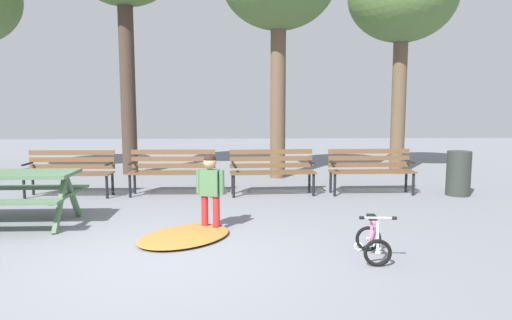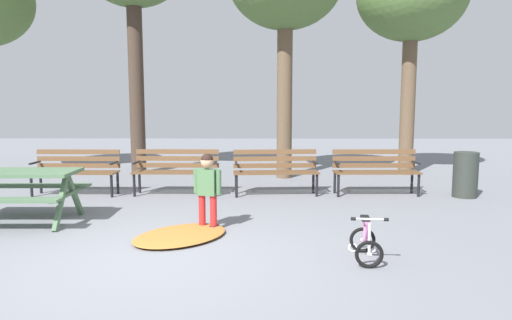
{
  "view_description": "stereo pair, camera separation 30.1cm",
  "coord_description": "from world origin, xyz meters",
  "px_view_note": "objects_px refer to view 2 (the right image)",
  "views": [
    {
      "loc": [
        0.93,
        -4.92,
        1.72
      ],
      "look_at": [
        1.16,
        2.23,
        0.85
      ],
      "focal_mm": 32.35,
      "sensor_mm": 36.0,
      "label": 1
    },
    {
      "loc": [
        1.23,
        -4.92,
        1.72
      ],
      "look_at": [
        1.16,
        2.23,
        0.85
      ],
      "focal_mm": 32.35,
      "sensor_mm": 36.0,
      "label": 2
    }
  ],
  "objects_px": {
    "park_bench_right": "(276,168)",
    "child_standing": "(207,185)",
    "picnic_table": "(13,183)",
    "park_bench_left": "(176,168)",
    "park_bench_far_right": "(375,168)",
    "kids_bicycle": "(366,242)",
    "trash_bin": "(465,175)",
    "park_bench_far_left": "(76,168)"
  },
  "relations": [
    {
      "from": "park_bench_right",
      "to": "kids_bicycle",
      "type": "height_order",
      "value": "park_bench_right"
    },
    {
      "from": "kids_bicycle",
      "to": "child_standing",
      "type": "bearing_deg",
      "value": 146.97
    },
    {
      "from": "park_bench_far_left",
      "to": "park_bench_right",
      "type": "distance_m",
      "value": 3.79
    },
    {
      "from": "park_bench_right",
      "to": "child_standing",
      "type": "height_order",
      "value": "child_standing"
    },
    {
      "from": "kids_bicycle",
      "to": "trash_bin",
      "type": "relative_size",
      "value": 0.69
    },
    {
      "from": "picnic_table",
      "to": "park_bench_left",
      "type": "distance_m",
      "value": 2.93
    },
    {
      "from": "park_bench_far_left",
      "to": "park_bench_far_right",
      "type": "distance_m",
      "value": 5.7
    },
    {
      "from": "park_bench_left",
      "to": "trash_bin",
      "type": "relative_size",
      "value": 1.91
    },
    {
      "from": "picnic_table",
      "to": "park_bench_left",
      "type": "bearing_deg",
      "value": 47.6
    },
    {
      "from": "picnic_table",
      "to": "child_standing",
      "type": "xyz_separation_m",
      "value": [
        2.86,
        -0.34,
        0.03
      ]
    },
    {
      "from": "park_bench_far_right",
      "to": "trash_bin",
      "type": "xyz_separation_m",
      "value": [
        1.61,
        -0.24,
        -0.09
      ]
    },
    {
      "from": "park_bench_right",
      "to": "kids_bicycle",
      "type": "distance_m",
      "value": 3.83
    },
    {
      "from": "child_standing",
      "to": "kids_bicycle",
      "type": "height_order",
      "value": "child_standing"
    },
    {
      "from": "child_standing",
      "to": "park_bench_right",
      "type": "bearing_deg",
      "value": 67.85
    },
    {
      "from": "picnic_table",
      "to": "park_bench_far_right",
      "type": "height_order",
      "value": "park_bench_far_right"
    },
    {
      "from": "picnic_table",
      "to": "park_bench_right",
      "type": "xyz_separation_m",
      "value": [
        3.87,
        2.15,
        -0.08
      ]
    },
    {
      "from": "park_bench_far_left",
      "to": "park_bench_far_right",
      "type": "xyz_separation_m",
      "value": [
        5.7,
        0.08,
        0.0
      ]
    },
    {
      "from": "park_bench_left",
      "to": "kids_bicycle",
      "type": "distance_m",
      "value": 4.66
    },
    {
      "from": "park_bench_right",
      "to": "park_bench_left",
      "type": "bearing_deg",
      "value": 179.45
    },
    {
      "from": "park_bench_far_right",
      "to": "trash_bin",
      "type": "distance_m",
      "value": 1.63
    },
    {
      "from": "picnic_table",
      "to": "kids_bicycle",
      "type": "distance_m",
      "value": 5.02
    },
    {
      "from": "child_standing",
      "to": "trash_bin",
      "type": "height_order",
      "value": "child_standing"
    },
    {
      "from": "park_bench_far_right",
      "to": "kids_bicycle",
      "type": "distance_m",
      "value": 3.9
    },
    {
      "from": "picnic_table",
      "to": "child_standing",
      "type": "relative_size",
      "value": 1.73
    },
    {
      "from": "child_standing",
      "to": "kids_bicycle",
      "type": "bearing_deg",
      "value": -33.03
    },
    {
      "from": "park_bench_far_right",
      "to": "kids_bicycle",
      "type": "relative_size",
      "value": 2.76
    },
    {
      "from": "park_bench_right",
      "to": "child_standing",
      "type": "relative_size",
      "value": 1.54
    },
    {
      "from": "park_bench_far_left",
      "to": "kids_bicycle",
      "type": "distance_m",
      "value": 5.95
    },
    {
      "from": "park_bench_far_right",
      "to": "park_bench_right",
      "type": "bearing_deg",
      "value": -178.92
    },
    {
      "from": "park_bench_far_left",
      "to": "park_bench_right",
      "type": "height_order",
      "value": "same"
    },
    {
      "from": "picnic_table",
      "to": "kids_bicycle",
      "type": "height_order",
      "value": "picnic_table"
    },
    {
      "from": "park_bench_right",
      "to": "park_bench_far_right",
      "type": "xyz_separation_m",
      "value": [
        1.9,
        0.04,
        0.0
      ]
    },
    {
      "from": "kids_bicycle",
      "to": "park_bench_far_right",
      "type": "bearing_deg",
      "value": 74.72
    },
    {
      "from": "park_bench_right",
      "to": "park_bench_far_right",
      "type": "height_order",
      "value": "same"
    },
    {
      "from": "park_bench_far_left",
      "to": "park_bench_left",
      "type": "height_order",
      "value": "same"
    },
    {
      "from": "park_bench_far_left",
      "to": "kids_bicycle",
      "type": "height_order",
      "value": "park_bench_far_left"
    },
    {
      "from": "park_bench_left",
      "to": "child_standing",
      "type": "distance_m",
      "value": 2.66
    },
    {
      "from": "park_bench_far_right",
      "to": "trash_bin",
      "type": "relative_size",
      "value": 1.92
    },
    {
      "from": "picnic_table",
      "to": "park_bench_far_left",
      "type": "relative_size",
      "value": 1.14
    },
    {
      "from": "park_bench_far_left",
      "to": "kids_bicycle",
      "type": "xyz_separation_m",
      "value": [
        4.67,
        -3.68,
        -0.31
      ]
    },
    {
      "from": "child_standing",
      "to": "trash_bin",
      "type": "bearing_deg",
      "value": 26.73
    },
    {
      "from": "picnic_table",
      "to": "park_bench_far_right",
      "type": "xyz_separation_m",
      "value": [
        5.77,
        2.18,
        -0.08
      ]
    }
  ]
}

